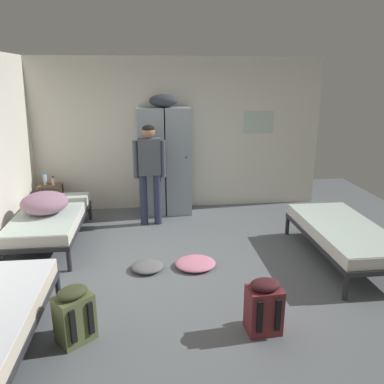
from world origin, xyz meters
The scene contains 14 objects.
ground_plane centered at (0.00, 0.00, 0.00)m, with size 8.11×8.11×0.00m, color slate.
room_backdrop centered at (-1.25, 1.28, 1.34)m, with size 5.19×4.99×2.68m.
locker_bank centered at (-0.26, 2.19, 0.97)m, with size 0.90×0.55×2.07m.
shelf_unit centered at (-2.24, 2.19, 0.35)m, with size 0.38×0.30×0.57m.
bed_left_rear centered at (-1.99, 1.04, 0.38)m, with size 0.90×1.90×0.49m.
bed_right centered at (1.99, 0.04, 0.38)m, with size 0.90×1.90×0.49m.
bedding_heap centered at (-2.02, 0.97, 0.64)m, with size 0.65×0.65×0.30m.
person_traveler centered at (-0.53, 1.62, 0.98)m, with size 0.52×0.21×1.63m.
water_bottle centered at (-2.32, 2.21, 0.66)m, with size 0.06×0.06×0.21m.
lotion_bottle centered at (-2.17, 2.15, 0.64)m, with size 0.05×0.05×0.16m.
backpack_olive centered at (-1.26, -1.23, 0.26)m, with size 0.41×0.42×0.55m.
backpack_maroon centered at (0.51, -1.30, 0.26)m, with size 0.34×0.35×0.55m.
clothes_pile_pink centered at (0.02, 0.06, 0.04)m, with size 0.52×0.48×0.09m.
clothes_pile_grey centered at (-0.59, 0.04, 0.05)m, with size 0.41×0.39×0.09m.
Camera 1 is at (-0.51, -4.37, 2.37)m, focal length 35.95 mm.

